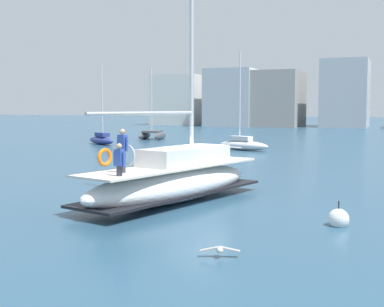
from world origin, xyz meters
name	(u,v)px	position (x,y,z in m)	size (l,w,h in m)	color
ground_plane	(196,196)	(0.00, 0.00, 0.00)	(400.00, 400.00, 0.00)	#284C66
main_sailboat	(175,179)	(-0.34, -1.47, 0.91)	(4.86, 9.89, 13.46)	white
moored_sloop_near	(101,139)	(-20.56, 25.68, 0.57)	(4.89, 3.74, 8.26)	navy
moored_sloop_far	(152,134)	(-19.42, 35.43, 0.62)	(3.46, 5.57, 8.57)	#4C4C51
moored_catamaran	(243,144)	(-4.86, 24.04, 0.59)	(5.40, 2.96, 8.74)	silver
seagull	(220,250)	(3.87, -8.23, 0.20)	(1.02, 0.51, 0.17)	silver
mooring_buoy	(338,219)	(6.30, -3.45, 0.21)	(0.69, 0.69, 0.95)	silver
waterfront_buildings	(350,96)	(-0.74, 84.27, 6.07)	(83.17, 18.73, 13.69)	silver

